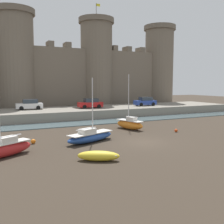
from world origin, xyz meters
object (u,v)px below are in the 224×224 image
Objects in this scene: sailboat_foreground_right at (4,149)px; car_quay_centre_west at (30,105)px; mooring_buoy_near_channel at (176,130)px; mooring_buoy_off_centre at (33,141)px; car_quay_west at (145,102)px; sailboat_midflat_centre at (130,124)px; mooring_buoy_mid_mud at (81,132)px; sailboat_midflat_right at (90,136)px; car_quay_east at (90,103)px; rowboat_midflat_left at (99,156)px.

car_quay_centre_west is (5.27, 22.16, 1.58)m from sailboat_foreground_right.
car_quay_centre_west is at bearing 123.93° from mooring_buoy_near_channel.
car_quay_west is at bearing 35.64° from mooring_buoy_off_centre.
sailboat_foreground_right is at bearing -156.41° from sailboat_midflat_centre.
mooring_buoy_near_channel is 0.76× the size of mooring_buoy_mid_mud.
car_quay_centre_west is at bearing 100.51° from mooring_buoy_mid_mud.
sailboat_midflat_right is 1.47× the size of car_quay_centre_west.
mooring_buoy_near_channel is at bearing -4.10° from mooring_buoy_off_centre.
sailboat_midflat_centre is at bearing 23.59° from sailboat_foreground_right.
mooring_buoy_off_centre is 20.81m from car_quay_east.
rowboat_midflat_left is 0.76× the size of car_quay_centre_west.
sailboat_midflat_centre reaches higher than sailboat_foreground_right.
mooring_buoy_near_channel is 18.31m from car_quay_east.
mooring_buoy_off_centre is at bearing 175.90° from mooring_buoy_near_channel.
car_quay_east is (6.68, 14.34, 1.97)m from mooring_buoy_mid_mud.
sailboat_midflat_centre reaches higher than car_quay_east.
sailboat_midflat_centre is 17.79m from car_quay_west.
sailboat_midflat_centre is 1.60× the size of car_quay_centre_west.
rowboat_midflat_left is at bearing -102.43° from mooring_buoy_mid_mud.
car_quay_east is (7.18, 18.36, 1.67)m from sailboat_midflat_right.
mooring_buoy_off_centre is at bearing -144.36° from car_quay_west.
sailboat_midflat_right is 8.25m from sailboat_midflat_centre.
car_quay_east is at bearing -11.06° from car_quay_centre_west.
sailboat_midflat_right is 25.76m from car_quay_west.
car_quay_west is at bearing -0.57° from car_quay_east.
car_quay_west reaches higher than mooring_buoy_off_centre.
mooring_buoy_mid_mud is 15.94m from car_quay_east.
car_quay_centre_west is 1.00× the size of car_quay_west.
car_quay_east reaches higher than mooring_buoy_mid_mud.
sailboat_foreground_right is (-14.69, -6.42, -0.02)m from sailboat_midflat_centre.
sailboat_midflat_centre is 12.30m from mooring_buoy_off_centre.
mooring_buoy_mid_mud is at bearing 161.14° from mooring_buoy_near_channel.
sailboat_midflat_right is 10.79m from mooring_buoy_near_channel.
mooring_buoy_off_centre is at bearing 52.40° from sailboat_foreground_right.
sailboat_foreground_right is 1.39× the size of car_quay_centre_west.
sailboat_midflat_right is at bearing -134.78° from car_quay_west.
rowboat_midflat_left is at bearing -33.79° from sailboat_foreground_right.
car_quay_west is (7.34, 17.74, 2.03)m from mooring_buoy_near_channel.
sailboat_midflat_centre is at bearing -91.13° from car_quay_east.
sailboat_midflat_right is 4.06m from mooring_buoy_mid_mud.
mooring_buoy_mid_mud is at bearing 82.91° from sailboat_midflat_right.
car_quay_centre_west is at bearing 174.45° from car_quay_west.
sailboat_midflat_centre is at bearing -129.18° from car_quay_west.
mooring_buoy_mid_mud reaches higher than mooring_buoy_near_channel.
mooring_buoy_near_channel is 0.09× the size of car_quay_centre_west.
rowboat_midflat_left is at bearing -110.06° from car_quay_east.
car_quay_centre_west is at bearing 120.90° from sailboat_midflat_centre.
car_quay_west is (10.92, -0.11, 0.00)m from car_quay_east.
car_quay_east is (8.89, 24.33, 1.83)m from rowboat_midflat_left.
sailboat_midflat_right is at bearing -97.09° from mooring_buoy_mid_mud.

